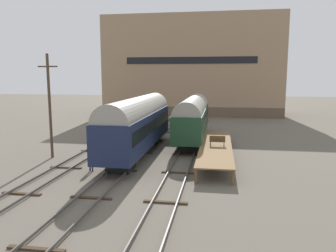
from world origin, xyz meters
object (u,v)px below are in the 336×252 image
train_car_green (193,116)px  person_worker (91,158)px  train_car_navy (138,122)px  bench (217,141)px  utility_pole (50,105)px

train_car_green → person_worker: size_ratio=9.16×
train_car_navy → bench: train_car_navy is taller
train_car_navy → utility_pole: bearing=-160.8°
person_worker → train_car_green: bearing=63.4°
train_car_green → bench: bearing=-70.0°
train_car_navy → train_car_green: 8.55m
bench → person_worker: 11.15m
train_car_navy → train_car_green: bearing=57.8°
train_car_green → utility_pole: 15.58m
train_car_navy → person_worker: 6.92m
train_car_navy → utility_pole: utility_pole is taller
train_car_navy → person_worker: size_ratio=9.75×
train_car_navy → bench: (7.39, -0.57, -1.44)m
bench → train_car_green: bearing=110.0°
train_car_navy → person_worker: train_car_navy is taller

